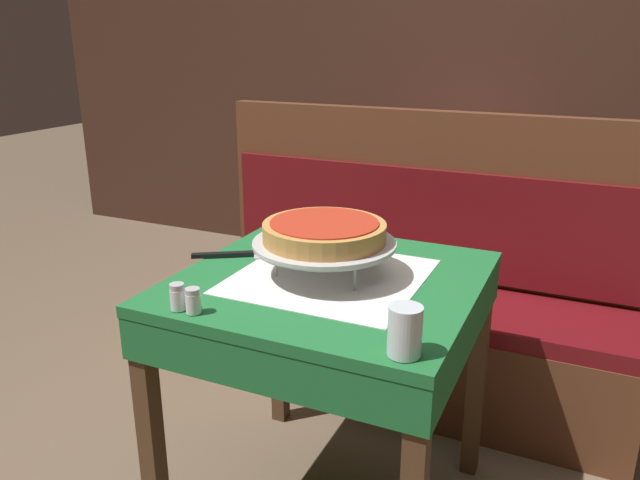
% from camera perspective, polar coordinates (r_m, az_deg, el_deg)
% --- Properties ---
extents(dining_table_front, '(0.77, 0.77, 0.76)m').
position_cam_1_polar(dining_table_front, '(1.70, 0.88, -6.35)').
color(dining_table_front, '#1E6B33').
rests_on(dining_table_front, ground_plane).
extents(dining_table_rear, '(0.69, 0.69, 0.76)m').
position_cam_1_polar(dining_table_rear, '(3.27, 12.16, 5.27)').
color(dining_table_rear, red).
rests_on(dining_table_rear, ground_plane).
extents(booth_bench, '(1.67, 0.45, 1.09)m').
position_cam_1_polar(booth_bench, '(2.48, 8.08, -6.71)').
color(booth_bench, brown).
rests_on(booth_bench, ground_plane).
extents(back_wall_panel, '(6.00, 0.04, 2.40)m').
position_cam_1_polar(back_wall_panel, '(3.64, 15.40, 15.16)').
color(back_wall_panel, '#3D2319').
rests_on(back_wall_panel, ground_plane).
extents(pizza_pan_stand, '(0.38, 0.38, 0.09)m').
position_cam_1_polar(pizza_pan_stand, '(1.64, 0.44, -0.41)').
color(pizza_pan_stand, '#ADADB2').
rests_on(pizza_pan_stand, dining_table_front).
extents(deep_dish_pizza, '(0.32, 0.32, 0.05)m').
position_cam_1_polar(deep_dish_pizza, '(1.63, 0.44, 0.81)').
color(deep_dish_pizza, '#C68E47').
rests_on(deep_dish_pizza, pizza_pan_stand).
extents(pizza_server, '(0.25, 0.18, 0.01)m').
position_cam_1_polar(pizza_server, '(1.82, -7.19, -1.31)').
color(pizza_server, '#BCBCC1').
rests_on(pizza_server, dining_table_front).
extents(water_glass_near, '(0.07, 0.07, 0.10)m').
position_cam_1_polar(water_glass_near, '(1.26, 7.77, -8.24)').
color(water_glass_near, silver).
rests_on(water_glass_near, dining_table_front).
extents(salt_shaker, '(0.04, 0.04, 0.06)m').
position_cam_1_polar(salt_shaker, '(1.49, -12.89, -5.09)').
color(salt_shaker, silver).
rests_on(salt_shaker, dining_table_front).
extents(pepper_shaker, '(0.04, 0.04, 0.06)m').
position_cam_1_polar(pepper_shaker, '(1.46, -11.53, -5.47)').
color(pepper_shaker, silver).
rests_on(pepper_shaker, dining_table_front).
extents(condiment_caddy, '(0.12, 0.12, 0.17)m').
position_cam_1_polar(condiment_caddy, '(3.14, 13.26, 7.51)').
color(condiment_caddy, black).
rests_on(condiment_caddy, dining_table_rear).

